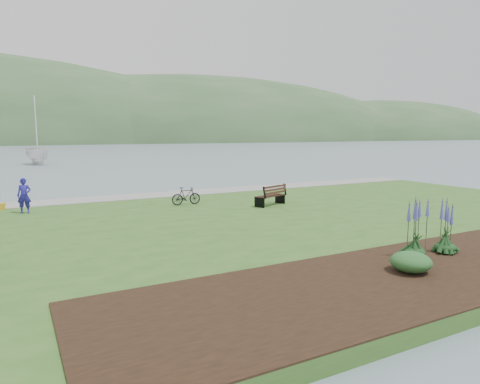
# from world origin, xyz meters

# --- Properties ---
(ground) EXTENTS (600.00, 600.00, 0.00)m
(ground) POSITION_xyz_m (0.00, 0.00, 0.00)
(ground) COLOR slate
(ground) RESTS_ON ground
(lawn) EXTENTS (34.00, 20.00, 0.40)m
(lawn) POSITION_xyz_m (0.00, -2.00, 0.20)
(lawn) COLOR #2E561E
(lawn) RESTS_ON ground
(shoreline_path) EXTENTS (34.00, 2.20, 0.03)m
(shoreline_path) POSITION_xyz_m (0.00, 6.90, 0.42)
(shoreline_path) COLOR gray
(shoreline_path) RESTS_ON lawn
(far_hillside) EXTENTS (580.00, 80.00, 38.00)m
(far_hillside) POSITION_xyz_m (20.00, 170.00, 0.00)
(far_hillside) COLOR #32552F
(far_hillside) RESTS_ON ground
(park_bench) EXTENTS (1.86, 1.25, 1.07)m
(park_bench) POSITION_xyz_m (1.83, 0.73, 0.93)
(park_bench) COLOR black
(park_bench) RESTS_ON lawn
(person) EXTENTS (0.77, 0.61, 1.88)m
(person) POSITION_xyz_m (-9.11, 4.23, 1.34)
(person) COLOR navy
(person) RESTS_ON lawn
(bicycle_b) EXTENTS (0.50, 1.51, 0.90)m
(bicycle_b) POSITION_xyz_m (-1.87, 2.95, 0.85)
(bicycle_b) COLOR black
(bicycle_b) RESTS_ON lawn
(sailboat) EXTENTS (12.39, 12.54, 27.66)m
(sailboat) POSITION_xyz_m (-6.52, 43.37, 0.00)
(sailboat) COLOR silver
(sailboat) RESTS_ON ground
(pannier) EXTENTS (0.23, 0.31, 0.30)m
(pannier) POSITION_xyz_m (-10.02, 5.77, 0.55)
(pannier) COLOR gold
(pannier) RESTS_ON lawn
(echium_4) EXTENTS (0.62, 0.62, 2.03)m
(echium_4) POSITION_xyz_m (0.58, -8.92, 1.30)
(echium_4) COLOR #123315
(echium_4) RESTS_ON garden_bed
(echium_5) EXTENTS (0.62, 0.62, 1.74)m
(echium_5) POSITION_xyz_m (1.79, -9.00, 1.13)
(echium_5) COLOR #123315
(echium_5) RESTS_ON garden_bed
(shrub_0) EXTENTS (1.04, 1.04, 0.52)m
(shrub_0) POSITION_xyz_m (-0.60, -9.78, 0.70)
(shrub_0) COLOR #1E4C21
(shrub_0) RESTS_ON garden_bed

